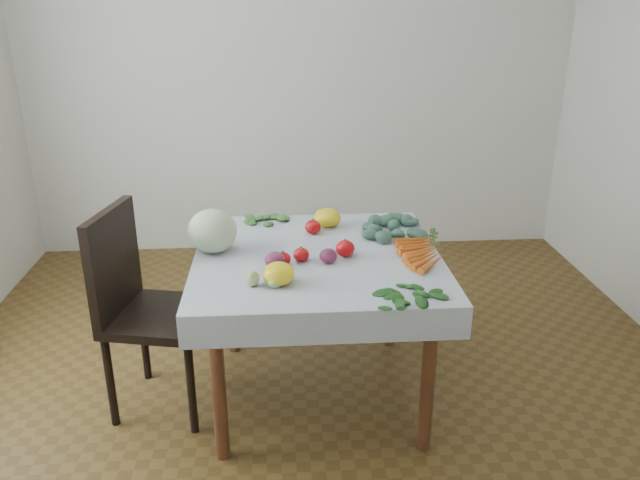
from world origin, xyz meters
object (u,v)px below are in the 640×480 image
Objects in this scene: chair at (140,298)px; table at (317,275)px; heirloom_back at (327,218)px; cabbage at (212,231)px; carrot_bunch at (422,251)px.

table is at bearing 0.91° from chair.
heirloom_back is at bearing 78.44° from table.
cabbage is (0.34, 0.09, 0.29)m from chair.
table is at bearing 175.69° from carrot_bunch.
chair is 7.20× the size of heirloom_back.
heirloom_back is 0.33× the size of carrot_bunch.
carrot_bunch is (0.96, -0.11, -0.08)m from cabbage.
heirloom_back is at bearing 134.96° from carrot_bunch.
chair is at bearing -156.91° from heirloom_back.
table is 4.43× the size of cabbage.
table is at bearing -8.56° from cabbage.
chair is (-0.82, -0.01, -0.09)m from table.
carrot_bunch is (1.30, -0.02, 0.21)m from chair.
cabbage is 0.97m from carrot_bunch.
table is 0.50m from carrot_bunch.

